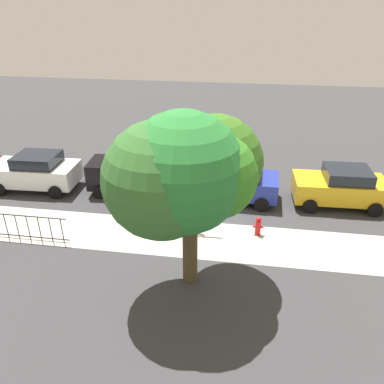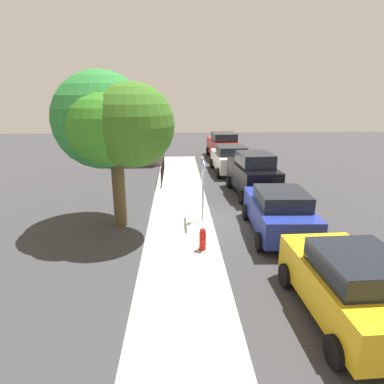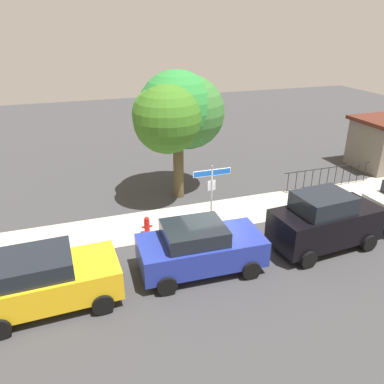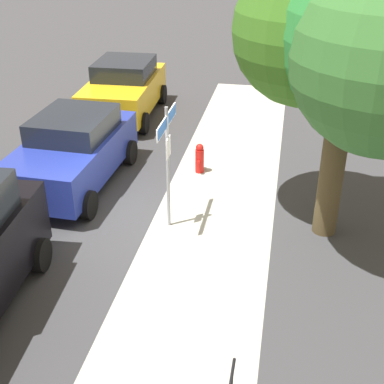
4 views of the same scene
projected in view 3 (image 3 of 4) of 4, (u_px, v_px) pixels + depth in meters
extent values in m
plane|color=#38383A|center=(209.00, 231.00, 15.40)|extent=(60.00, 60.00, 0.00)
cube|color=#ABAA9D|center=(241.00, 210.00, 17.10)|extent=(24.00, 2.60, 0.00)
cylinder|color=#9EA0A5|center=(212.00, 197.00, 15.26)|extent=(0.07, 0.07, 2.66)
cube|color=#144799|center=(212.00, 173.00, 14.83)|extent=(1.52, 0.02, 0.22)
cube|color=white|center=(212.00, 173.00, 14.83)|extent=(1.55, 0.02, 0.25)
cube|color=silver|center=(212.00, 185.00, 15.08)|extent=(0.32, 0.02, 0.42)
cylinder|color=#4D4026|center=(179.00, 169.00, 17.93)|extent=(0.49, 0.49, 2.81)
sphere|color=#356E2E|center=(188.00, 112.00, 17.65)|extent=(3.41, 3.41, 3.41)
sphere|color=#378622|center=(160.00, 115.00, 16.92)|extent=(2.50, 2.50, 2.50)
sphere|color=#297E34|center=(177.00, 109.00, 17.28)|extent=(3.51, 3.51, 3.51)
sphere|color=#386D1E|center=(167.00, 119.00, 16.05)|extent=(2.91, 2.91, 2.91)
cube|color=gold|center=(49.00, 282.00, 11.16)|extent=(4.08, 2.04, 0.92)
cube|color=black|center=(36.00, 263.00, 10.79)|extent=(1.98, 1.75, 0.52)
cylinder|color=black|center=(94.00, 268.00, 12.61)|extent=(0.65, 0.24, 0.64)
cylinder|color=black|center=(103.00, 304.00, 10.98)|extent=(0.65, 0.24, 0.64)
cylinder|color=black|center=(4.00, 286.00, 11.73)|extent=(0.65, 0.24, 0.64)
cube|color=navy|center=(201.00, 250.00, 12.75)|extent=(4.21, 2.04, 0.90)
cube|color=black|center=(194.00, 233.00, 12.40)|extent=(2.05, 1.73, 0.51)
cylinder|color=black|center=(229.00, 241.00, 14.13)|extent=(0.65, 0.24, 0.64)
cylinder|color=black|center=(251.00, 270.00, 12.48)|extent=(0.65, 0.24, 0.64)
cylinder|color=black|center=(154.00, 253.00, 13.39)|extent=(0.65, 0.24, 0.64)
cylinder|color=black|center=(167.00, 286.00, 11.74)|extent=(0.65, 0.24, 0.64)
cube|color=black|center=(325.00, 224.00, 14.01)|extent=(4.12, 2.04, 1.23)
cube|color=black|center=(323.00, 203.00, 13.54)|extent=(2.03, 1.68, 0.65)
cylinder|color=black|center=(335.00, 222.00, 15.48)|extent=(0.65, 0.27, 0.64)
cylinder|color=black|center=(368.00, 243.00, 14.01)|extent=(0.65, 0.27, 0.64)
cylinder|color=black|center=(278.00, 235.00, 14.51)|extent=(0.65, 0.27, 0.64)
cylinder|color=black|center=(308.00, 259.00, 13.04)|extent=(0.65, 0.27, 0.64)
cylinder|color=black|center=(370.00, 211.00, 16.37)|extent=(0.65, 0.24, 0.64)
cylinder|color=black|center=(329.00, 168.00, 19.09)|extent=(5.08, 0.04, 0.04)
cylinder|color=black|center=(326.00, 185.00, 19.47)|extent=(5.08, 0.04, 0.04)
cylinder|color=black|center=(288.00, 183.00, 18.63)|extent=(0.03, 0.03, 1.05)
cylinder|color=black|center=(296.00, 182.00, 18.76)|extent=(0.03, 0.03, 1.05)
cylinder|color=black|center=(304.00, 181.00, 18.90)|extent=(0.03, 0.03, 1.05)
cylinder|color=black|center=(312.00, 180.00, 19.03)|extent=(0.03, 0.03, 1.05)
cylinder|color=black|center=(320.00, 178.00, 19.17)|extent=(0.03, 0.03, 1.05)
cylinder|color=black|center=(328.00, 177.00, 19.31)|extent=(0.03, 0.03, 1.05)
cylinder|color=black|center=(335.00, 176.00, 19.44)|extent=(0.03, 0.03, 1.05)
cylinder|color=black|center=(343.00, 175.00, 19.58)|extent=(0.03, 0.03, 1.05)
cylinder|color=black|center=(350.00, 174.00, 19.71)|extent=(0.03, 0.03, 1.05)
cylinder|color=black|center=(358.00, 173.00, 19.85)|extent=(0.03, 0.03, 1.05)
cylinder|color=black|center=(365.00, 172.00, 19.98)|extent=(0.03, 0.03, 1.05)
cube|color=slate|center=(381.00, 145.00, 21.61)|extent=(2.47, 2.76, 2.62)
cylinder|color=red|center=(147.00, 227.00, 15.08)|extent=(0.22, 0.22, 0.62)
sphere|color=red|center=(147.00, 219.00, 14.93)|extent=(0.20, 0.20, 0.20)
cylinder|color=red|center=(143.00, 227.00, 15.02)|extent=(0.10, 0.09, 0.09)
cylinder|color=red|center=(151.00, 226.00, 15.11)|extent=(0.10, 0.09, 0.09)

